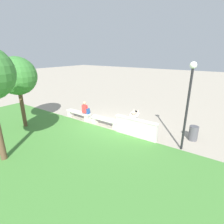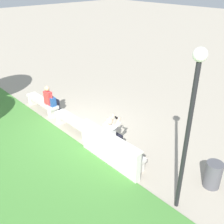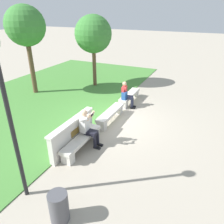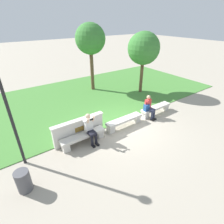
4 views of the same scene
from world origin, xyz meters
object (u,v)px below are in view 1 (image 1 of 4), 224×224
object	(u,v)px
person_photographer	(134,120)
tree_behind_wall	(17,76)
bench_mid	(79,114)
person_distant	(86,110)
bench_main	(138,129)
trash_bin	(193,133)
bench_near	(105,121)
backpack	(87,111)
lamp_post	(189,95)

from	to	relation	value
person_photographer	tree_behind_wall	xyz separation A→B (m)	(5.78, 2.96, 2.26)
bench_mid	person_distant	size ratio (longest dim) A/B	1.56
bench_main	trash_bin	world-z (taller)	trash_bin
bench_near	person_distant	bearing A→B (deg)	-2.31
bench_mid	person_photographer	bearing A→B (deg)	-178.94
backpack	tree_behind_wall	distance (m)	4.46
bench_mid	tree_behind_wall	distance (m)	4.26
backpack	trash_bin	distance (m)	6.35
bench_near	person_photographer	xyz separation A→B (m)	(-1.93, -0.08, 0.44)
trash_bin	backpack	bearing A→B (deg)	8.87
person_photographer	lamp_post	bearing A→B (deg)	173.47
bench_main	person_distant	bearing A→B (deg)	-0.97
bench_near	backpack	size ratio (longest dim) A/B	4.60
tree_behind_wall	trash_bin	bearing A→B (deg)	-155.73
person_photographer	person_distant	bearing A→B (deg)	0.19
bench_near	person_photographer	world-z (taller)	person_photographer
bench_mid	person_photographer	world-z (taller)	person_photographer
backpack	bench_main	bearing A→B (deg)	179.37
bench_mid	lamp_post	xyz separation A→B (m)	(-6.83, 0.22, 2.25)
person_distant	trash_bin	distance (m)	6.52
tree_behind_wall	person_photographer	bearing A→B (deg)	-152.87
bench_main	bench_near	xyz separation A→B (m)	(2.25, 0.00, 0.00)
person_distant	backpack	distance (m)	0.17
bench_near	bench_mid	size ratio (longest dim) A/B	1.00
bench_mid	backpack	size ratio (longest dim) A/B	4.60
person_photographer	backpack	bearing A→B (deg)	0.62
person_photographer	lamp_post	world-z (taller)	lamp_post
bench_near	tree_behind_wall	size ratio (longest dim) A/B	0.48
backpack	trash_bin	world-z (taller)	backpack
trash_bin	bench_mid	bearing A→B (deg)	8.22
bench_mid	person_distant	world-z (taller)	person_distant
lamp_post	trash_bin	bearing A→B (deg)	-100.68
bench_mid	person_photographer	xyz separation A→B (m)	(-4.19, -0.08, 0.44)
bench_main	bench_mid	distance (m)	4.51
lamp_post	tree_behind_wall	bearing A→B (deg)	17.53
bench_near	person_distant	world-z (taller)	person_distant
bench_near	person_photographer	bearing A→B (deg)	-177.70
bench_main	lamp_post	bearing A→B (deg)	174.48
bench_near	person_distant	size ratio (longest dim) A/B	1.56
bench_main	person_photographer	bearing A→B (deg)	-13.64
bench_mid	person_distant	distance (m)	0.73
lamp_post	person_photographer	bearing A→B (deg)	-6.53
tree_behind_wall	lamp_post	bearing A→B (deg)	-162.47
backpack	bench_near	bearing A→B (deg)	178.39
person_distant	tree_behind_wall	xyz separation A→B (m)	(2.22, 2.95, 2.32)
trash_bin	tree_behind_wall	bearing A→B (deg)	24.27
bench_mid	person_distant	xyz separation A→B (m)	(-0.62, -0.07, 0.37)
bench_near	backpack	distance (m)	1.50
bench_near	trash_bin	xyz separation A→B (m)	(-4.81, -1.02, 0.07)
bench_mid	tree_behind_wall	world-z (taller)	tree_behind_wall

